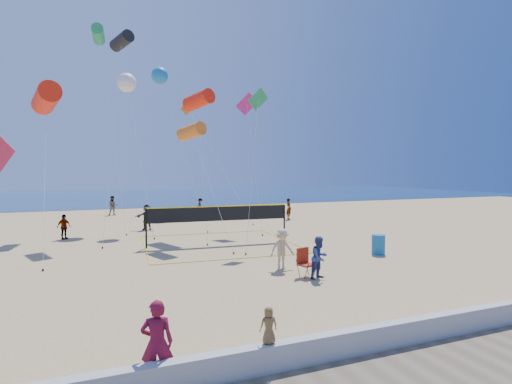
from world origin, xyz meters
name	(u,v)px	position (x,y,z in m)	size (l,w,h in m)	color
ground	(244,320)	(0.00, 0.00, 0.00)	(120.00, 120.00, 0.00)	tan
ocean	(121,196)	(0.00, 62.00, 0.01)	(140.00, 50.00, 0.03)	navy
seawall	(291,354)	(0.00, -3.00, 0.30)	(32.00, 0.30, 0.60)	#BABAB5
woman	(157,343)	(-2.83, -2.70, 0.88)	(0.64, 0.42, 1.75)	maroon
toddler	(269,325)	(-0.51, -2.96, 1.00)	(0.39, 0.25, 0.79)	brown
bystander_a	(320,257)	(4.34, 3.07, 0.85)	(0.83, 0.64, 1.70)	navy
bystander_b	(282,249)	(3.59, 5.00, 0.89)	(1.15, 0.66, 1.78)	#CAB386
far_person_0	(64,227)	(-5.88, 17.08, 0.79)	(0.93, 0.39, 1.58)	gray
far_person_1	(147,217)	(-0.52, 19.33, 0.93)	(1.72, 0.55, 1.85)	gray
far_person_2	(289,209)	(11.91, 21.03, 0.94)	(0.68, 0.45, 1.88)	gray
far_person_3	(113,206)	(-2.47, 30.50, 0.94)	(0.91, 0.71, 1.88)	gray
far_person_4	(200,206)	(5.98, 29.59, 0.75)	(0.96, 0.55, 1.49)	gray
camp_chair	(305,261)	(3.93, 3.53, 0.66)	(0.76, 0.88, 1.29)	#A22712
trash_barrel	(378,244)	(9.59, 6.00, 0.51)	(0.68, 0.68, 1.02)	#18609F
volleyball_net	(219,218)	(2.75, 11.80, 1.54)	(8.94, 8.80, 2.27)	black
kite_0	(46,98)	(-6.59, 16.33, 8.64)	(2.01, 9.54, 9.49)	red
kite_1	(122,41)	(-2.13, 18.24, 13.09)	(2.38, 6.51, 13.66)	black
kite_2	(191,132)	(1.43, 13.03, 6.66)	(2.05, 5.35, 7.21)	orange
kite_4	(257,109)	(4.74, 10.72, 7.83)	(2.43, 2.73, 9.13)	#26954C
kite_5	(248,110)	(6.51, 17.02, 8.77)	(1.51, 4.04, 10.10)	#BE2476
kite_6	(127,83)	(-1.59, 22.12, 11.15)	(1.97, 8.19, 11.88)	white
kite_7	(160,76)	(0.78, 21.01, 11.65)	(3.22, 5.39, 12.29)	#1876BC
kite_8	(98,35)	(-3.57, 22.24, 14.60)	(2.01, 6.18, 15.19)	#26954C
kite_9	(192,115)	(4.68, 27.22, 9.64)	(4.00, 9.30, 11.20)	orange
kite_10	(199,100)	(2.80, 16.83, 9.22)	(1.99, 6.59, 9.91)	red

